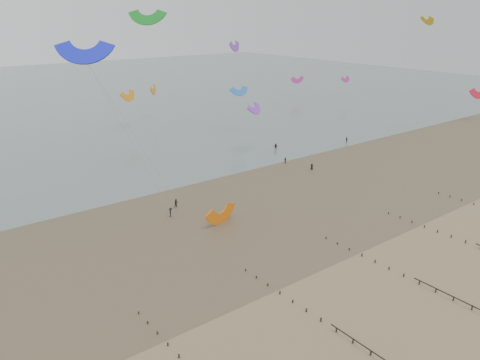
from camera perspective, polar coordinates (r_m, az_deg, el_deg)
name	(u,v)px	position (r m, az deg, el deg)	size (l,w,h in m)	color
ground	(366,275)	(75.17, 15.16, -11.08)	(500.00, 500.00, 0.00)	brown
sea_and_shore	(216,210)	(94.94, -2.91, -3.65)	(500.00, 665.00, 0.03)	#475654
kitesurfers	(242,173)	(113.75, 0.27, 0.87)	(124.58, 24.83, 1.83)	black
grounded_kite	(221,223)	(89.23, -2.28, -5.24)	(6.76, 3.54, 5.15)	orange
kites_airborne	(70,80)	(135.00, -19.98, 11.42)	(239.00, 119.79, 43.07)	#D6379B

